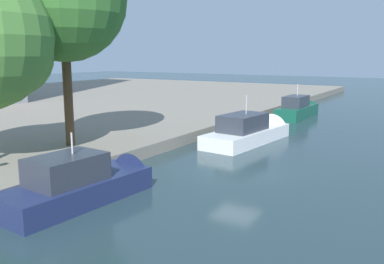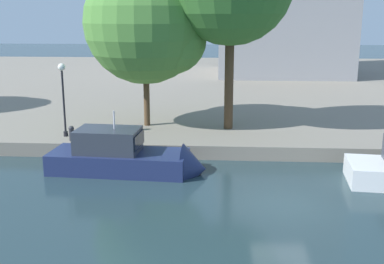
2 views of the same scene
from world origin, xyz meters
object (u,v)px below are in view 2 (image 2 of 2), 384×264
at_px(lamp_post, 63,89).
at_px(tree_1, 146,22).
at_px(motor_yacht_1, 130,161).
at_px(mooring_bollard_0, 72,133).

height_order(lamp_post, tree_1, tree_1).
relative_size(lamp_post, tree_1, 0.42).
bearing_deg(tree_1, motor_yacht_1, -88.47).
relative_size(motor_yacht_1, lamp_post, 1.88).
distance_m(lamp_post, tree_1, 6.81).
xyz_separation_m(mooring_bollard_0, lamp_post, (-0.68, 1.01, 2.38)).
distance_m(mooring_bollard_0, tree_1, 8.51).
bearing_deg(lamp_post, mooring_bollard_0, -55.75).
distance_m(motor_yacht_1, tree_1, 10.14).
bearing_deg(tree_1, mooring_bollard_0, -130.38).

